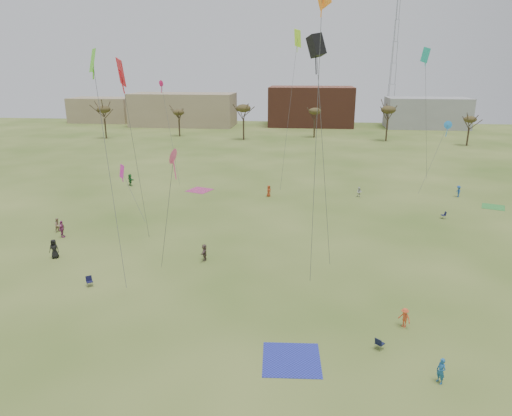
# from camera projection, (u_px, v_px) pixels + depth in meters

# --- Properties ---
(ground) EXTENTS (260.00, 260.00, 0.00)m
(ground) POSITION_uv_depth(u_px,v_px,m) (236.00, 332.00, 32.09)
(ground) COLOR #3A581B
(ground) RESTS_ON ground
(flyer_near_right) EXTENTS (0.64, 0.71, 1.63)m
(flyer_near_right) POSITION_uv_depth(u_px,v_px,m) (441.00, 371.00, 26.75)
(flyer_near_right) COLOR #205B93
(flyer_near_right) RESTS_ON ground
(spectator_fore_b) EXTENTS (0.90, 0.98, 1.62)m
(spectator_fore_b) POSITION_uv_depth(u_px,v_px,m) (58.00, 225.00, 51.43)
(spectator_fore_b) COLOR #A17F66
(spectator_fore_b) RESTS_ON ground
(spectator_fore_c) EXTENTS (0.60, 1.57, 1.65)m
(spectator_fore_c) POSITION_uv_depth(u_px,v_px,m) (204.00, 252.00, 43.84)
(spectator_fore_c) COLOR brown
(spectator_fore_c) RESTS_ON ground
(flyer_mid_a) EXTENTS (1.00, 0.71, 1.92)m
(flyer_mid_a) POSITION_uv_depth(u_px,v_px,m) (54.00, 249.00, 44.32)
(flyer_mid_a) COLOR black
(flyer_mid_a) RESTS_ON ground
(flyer_mid_b) EXTENTS (1.06, 1.07, 1.48)m
(flyer_mid_b) POSITION_uv_depth(u_px,v_px,m) (404.00, 318.00, 32.57)
(flyer_mid_b) COLOR #DA5129
(flyer_mid_b) RESTS_ON ground
(spectator_mid_d) EXTENTS (0.55, 1.16, 1.92)m
(spectator_mid_d) POSITION_uv_depth(u_px,v_px,m) (62.00, 229.00, 49.73)
(spectator_mid_d) COLOR #A0427C
(spectator_mid_d) RESTS_ON ground
(spectator_mid_e) EXTENTS (0.83, 0.72, 1.47)m
(spectator_mid_e) POSITION_uv_depth(u_px,v_px,m) (359.00, 192.00, 65.27)
(spectator_mid_e) COLOR beige
(spectator_mid_e) RESTS_ON ground
(flyer_far_a) EXTENTS (1.68, 1.57, 1.88)m
(flyer_far_a) POSITION_uv_depth(u_px,v_px,m) (130.00, 180.00, 71.41)
(flyer_far_a) COLOR #22682E
(flyer_far_a) RESTS_ON ground
(flyer_far_b) EXTENTS (0.85, 0.96, 1.64)m
(flyer_far_b) POSITION_uv_depth(u_px,v_px,m) (269.00, 191.00, 65.49)
(flyer_far_b) COLOR #AC3E1D
(flyer_far_b) RESTS_ON ground
(flyer_far_c) EXTENTS (0.67, 1.11, 1.66)m
(flyer_far_c) POSITION_uv_depth(u_px,v_px,m) (458.00, 191.00, 65.30)
(flyer_far_c) COLOR #204D93
(flyer_far_c) RESTS_ON ground
(blanket_blue) EXTENTS (3.92, 3.92, 0.03)m
(blanket_blue) POSITION_uv_depth(u_px,v_px,m) (291.00, 360.00, 29.08)
(blanket_blue) COLOR #2732AC
(blanket_blue) RESTS_ON ground
(blanket_plum) EXTENTS (4.24, 4.24, 0.03)m
(blanket_plum) POSITION_uv_depth(u_px,v_px,m) (200.00, 190.00, 68.97)
(blanket_plum) COLOR #B73872
(blanket_plum) RESTS_ON ground
(blanket_olive) EXTENTS (3.56, 3.56, 0.03)m
(blanket_olive) POSITION_uv_depth(u_px,v_px,m) (493.00, 207.00, 60.78)
(blanket_olive) COLOR green
(blanket_olive) RESTS_ON ground
(camp_chair_left) EXTENTS (0.73, 0.74, 0.87)m
(camp_chair_left) POSITION_uv_depth(u_px,v_px,m) (90.00, 283.00, 38.80)
(camp_chair_left) COLOR #131334
(camp_chair_left) RESTS_ON ground
(camp_chair_center) EXTENTS (0.73, 0.74, 0.87)m
(camp_chair_center) POSITION_uv_depth(u_px,v_px,m) (379.00, 346.00, 30.13)
(camp_chair_center) COLOR #121733
(camp_chair_center) RESTS_ON ground
(camp_chair_right) EXTENTS (0.59, 0.55, 0.87)m
(camp_chair_right) POSITION_uv_depth(u_px,v_px,m) (443.00, 216.00, 56.13)
(camp_chair_right) COLOR #141537
(camp_chair_right) RESTS_ON ground
(kites_aloft) EXTENTS (48.97, 41.94, 23.26)m
(kites_aloft) POSITION_uv_depth(u_px,v_px,m) (296.00, 71.00, 42.02)
(kites_aloft) COLOR #C52296
(kites_aloft) RESTS_ON ground
(tree_line) EXTENTS (117.44, 49.32, 8.91)m
(tree_line) POSITION_uv_depth(u_px,v_px,m) (277.00, 116.00, 105.34)
(tree_line) COLOR #3A2B1E
(tree_line) RESTS_ON ground
(building_tan) EXTENTS (32.00, 14.00, 10.00)m
(building_tan) POSITION_uv_depth(u_px,v_px,m) (183.00, 110.00, 143.53)
(building_tan) COLOR #937F60
(building_tan) RESTS_ON ground
(building_brick) EXTENTS (26.00, 16.00, 12.00)m
(building_brick) POSITION_uv_depth(u_px,v_px,m) (311.00, 106.00, 143.58)
(building_brick) COLOR brown
(building_brick) RESTS_ON ground
(building_grey) EXTENTS (24.00, 12.00, 9.00)m
(building_grey) POSITION_uv_depth(u_px,v_px,m) (427.00, 113.00, 138.28)
(building_grey) COLOR gray
(building_grey) RESTS_ON ground
(building_tan_west) EXTENTS (20.00, 12.00, 8.00)m
(building_tan_west) POSITION_uv_depth(u_px,v_px,m) (103.00, 110.00, 153.76)
(building_tan_west) COLOR #937F60
(building_tan_west) RESTS_ON ground
(radio_tower) EXTENTS (1.51, 1.72, 41.00)m
(radio_tower) POSITION_uv_depth(u_px,v_px,m) (393.00, 62.00, 141.65)
(radio_tower) COLOR #9EA3A8
(radio_tower) RESTS_ON ground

